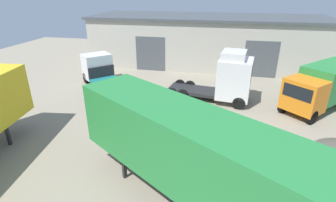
{
  "coord_description": "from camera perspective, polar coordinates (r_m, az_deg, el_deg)",
  "views": [
    {
      "loc": [
        2.01,
        -12.48,
        8.29
      ],
      "look_at": [
        -1.24,
        2.56,
        1.6
      ],
      "focal_mm": 28.0,
      "sensor_mm": 36.0,
      "label": 1
    }
  ],
  "objects": [
    {
      "name": "oil_drum",
      "position": [
        18.88,
        -8.19,
        -1.33
      ],
      "size": [
        0.58,
        0.58,
        0.88
      ],
      "color": "black",
      "rests_on": "ground_plane"
    },
    {
      "name": "ground_plane",
      "position": [
        15.12,
        2.58,
        -9.79
      ],
      "size": [
        60.0,
        60.0,
        0.0
      ],
      "primitive_type": "plane",
      "color": "gray"
    },
    {
      "name": "tractor_unit_white",
      "position": [
        20.6,
        12.95,
        4.79
      ],
      "size": [
        6.61,
        3.32,
        4.03
      ],
      "rotation": [
        0.0,
        0.0,
        -0.13
      ],
      "color": "silver",
      "rests_on": "ground_plane"
    },
    {
      "name": "traffic_cone",
      "position": [
        19.44,
        -15.99,
        -1.9
      ],
      "size": [
        0.4,
        0.4,
        0.55
      ],
      "color": "black",
      "rests_on": "ground_plane"
    },
    {
      "name": "flatbed_truck_white",
      "position": [
        24.61,
        -14.31,
        6.25
      ],
      "size": [
        6.79,
        6.71,
        2.69
      ],
      "rotation": [
        0.0,
        0.0,
        2.37
      ],
      "color": "silver",
      "rests_on": "ground_plane"
    },
    {
      "name": "container_trailer_green",
      "position": [
        10.0,
        4.76,
        -10.95
      ],
      "size": [
        10.41,
        7.99,
        4.19
      ],
      "rotation": [
        0.0,
        0.0,
        2.56
      ],
      "color": "#28843D",
      "rests_on": "ground_plane"
    },
    {
      "name": "box_truck_orange",
      "position": [
        22.18,
        30.86,
        3.08
      ],
      "size": [
        6.47,
        6.67,
        3.19
      ],
      "rotation": [
        0.0,
        0.0,
        -2.32
      ],
      "color": "orange",
      "rests_on": "ground_plane"
    },
    {
      "name": "warehouse_building",
      "position": [
        31.29,
        8.52,
        12.97
      ],
      "size": [
        25.98,
        9.0,
        5.41
      ],
      "color": "#B7B2A3",
      "rests_on": "ground_plane"
    }
  ]
}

